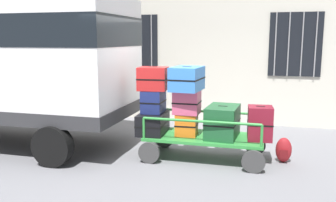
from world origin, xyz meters
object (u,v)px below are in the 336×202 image
Objects in this scene: suitcase_left_middle at (153,101)px; suitcase_midleft_top at (187,79)px; suitcase_midright_bottom at (260,123)px; suitcase_midleft_bottom at (187,125)px; suitcase_left_top at (153,79)px; suitcase_center_bottom at (223,122)px; backpack at (284,150)px; van at (9,57)px; suitcase_left_bottom at (153,123)px; luggage_cart at (204,140)px; suitcase_midleft_middle at (187,102)px.

suitcase_left_middle is 0.77m from suitcase_midleft_top.
suitcase_left_middle is 0.87× the size of suitcase_midright_bottom.
suitcase_left_middle is 0.74m from suitcase_midleft_bottom.
suitcase_center_bottom is (1.27, 0.01, -0.72)m from suitcase_left_top.
suitcase_midleft_top is 1.46m from suitcase_midright_bottom.
suitcase_center_bottom reaches higher than backpack.
suitcase_left_top is at bearing -175.52° from backpack.
suitcase_midleft_bottom is 0.48× the size of suitcase_center_bottom.
suitcase_midright_bottom is (4.91, 0.01, -1.06)m from van.
suitcase_left_bottom is at bearing -90.00° from suitcase_left_middle.
backpack is at bearing 7.30° from suitcase_midleft_bottom.
suitcase_midleft_bottom reaches higher than suitcase_left_bottom.
luggage_cart is at bearing 4.96° from suitcase_midleft_bottom.
suitcase_midleft_middle is 1.31m from suitcase_midright_bottom.
suitcase_left_middle is 1.30m from suitcase_center_bottom.
suitcase_left_bottom is (-0.95, -0.02, 0.27)m from luggage_cart.
suitcase_center_bottom is at bearing 1.45° from suitcase_left_bottom.
suitcase_left_top is 2.03m from suitcase_midright_bottom.
suitcase_left_bottom is 1.40× the size of suitcase_midright_bottom.
suitcase_midleft_top reaches higher than suitcase_midleft_middle.
van is 5.02m from suitcase_midright_bottom.
suitcase_left_top is (3.01, 0.01, -0.35)m from van.
van reaches higher than suitcase_midleft_bottom.
backpack is at bearing 23.62° from suitcase_midright_bottom.
van is 5.55m from backpack.
suitcase_midleft_top is at bearing -1.18° from suitcase_left_bottom.
backpack is at bearing 4.48° from suitcase_left_top.
suitcase_left_top is at bearing -179.73° from suitcase_center_bottom.
suitcase_center_bottom is (1.27, -0.00, -0.30)m from suitcase_left_middle.
suitcase_left_bottom is 0.76m from suitcase_midleft_middle.
backpack is at bearing 7.47° from suitcase_midleft_top.
suitcase_left_top is (-0.00, -0.01, 0.42)m from suitcase_left_middle.
suitcase_midright_bottom is at bearing -0.65° from suitcase_center_bottom.
suitcase_midright_bottom is at bearing 1.04° from suitcase_midleft_middle.
suitcase_left_top is at bearing 179.60° from luggage_cart.
suitcase_midleft_bottom is (0.63, -0.01, 0.01)m from suitcase_left_bottom.
suitcase_left_middle is at bearing 175.50° from suitcase_midleft_top.
suitcase_midleft_middle is (0.63, -0.03, 0.02)m from suitcase_left_middle.
suitcase_midleft_bottom is at bearing -90.00° from suitcase_midleft_middle.
van is 2.29× the size of luggage_cart.
suitcase_midleft_bottom is at bearing -3.09° from suitcase_left_top.
backpack is (1.37, 0.19, -0.13)m from luggage_cart.
suitcase_midright_bottom reaches higher than backpack.
suitcase_center_bottom is at bearing 0.20° from van.
suitcase_midleft_bottom is at bearing -4.04° from suitcase_left_middle.
suitcase_left_middle reaches higher than suitcase_center_bottom.
suitcase_midleft_top is (0.63, -0.01, 0.83)m from suitcase_left_bottom.
suitcase_midleft_bottom is 0.83m from suitcase_midleft_top.
suitcase_midleft_bottom is at bearing 90.00° from suitcase_midleft_top.
suitcase_midleft_bottom is 0.64m from suitcase_center_bottom.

